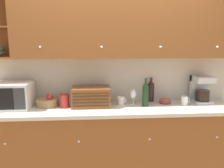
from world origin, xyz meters
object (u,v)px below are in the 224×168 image
(second_wine_bottle, at_px, (146,94))
(wine_glass, at_px, (133,95))
(bread_box, at_px, (91,96))
(microwave, at_px, (8,95))
(fruit_basket, at_px, (48,102))
(wine_bottle, at_px, (151,90))
(storage_canister, at_px, (64,101))
(bowl_stack_on_counter, at_px, (165,101))
(mug_blue_second, at_px, (121,101))
(mug, at_px, (185,101))
(coffee_maker, at_px, (201,89))

(second_wine_bottle, bearing_deg, wine_glass, 155.59)
(bread_box, relative_size, wine_glass, 2.39)
(microwave, xyz_separation_m, fruit_basket, (0.44, 0.04, -0.10))
(wine_glass, xyz_separation_m, wine_bottle, (0.26, 0.16, 0.02))
(storage_canister, xyz_separation_m, wine_glass, (0.84, 0.05, 0.05))
(second_wine_bottle, distance_m, wine_bottle, 0.25)
(second_wine_bottle, bearing_deg, wine_bottle, 60.77)
(wine_bottle, height_order, bowl_stack_on_counter, wine_bottle)
(second_wine_bottle, relative_size, wine_bottle, 1.08)
(microwave, height_order, bread_box, microwave)
(mug_blue_second, distance_m, mug, 0.79)
(mug, bearing_deg, bowl_stack_on_counter, 158.26)
(fruit_basket, relative_size, coffee_maker, 0.77)
(mug_blue_second, distance_m, wine_bottle, 0.44)
(bread_box, bearing_deg, wine_glass, 1.51)
(microwave, distance_m, second_wine_bottle, 1.63)
(storage_canister, relative_size, mug_blue_second, 1.58)
(microwave, distance_m, mug, 2.13)
(mug_blue_second, distance_m, second_wine_bottle, 0.32)
(wine_bottle, height_order, mug, wine_bottle)
(storage_canister, bearing_deg, bread_box, 7.05)
(bowl_stack_on_counter, bearing_deg, second_wine_bottle, -159.70)
(second_wine_bottle, bearing_deg, bowl_stack_on_counter, 20.30)
(microwave, height_order, mug, microwave)
(wine_glass, height_order, bowl_stack_on_counter, wine_glass)
(coffee_maker, bearing_deg, mug, -156.19)
(microwave, distance_m, storage_canister, 0.66)
(microwave, height_order, fruit_basket, microwave)
(microwave, relative_size, mug_blue_second, 5.11)
(bowl_stack_on_counter, bearing_deg, coffee_maker, 2.94)
(storage_canister, height_order, second_wine_bottle, second_wine_bottle)
(mug_blue_second, relative_size, mug, 0.97)
(second_wine_bottle, height_order, wine_bottle, second_wine_bottle)
(fruit_basket, height_order, coffee_maker, coffee_maker)
(storage_canister, xyz_separation_m, wine_bottle, (1.10, 0.21, 0.06))
(microwave, relative_size, bowl_stack_on_counter, 3.47)
(bread_box, distance_m, bowl_stack_on_counter, 0.94)
(bowl_stack_on_counter, bearing_deg, wine_bottle, 143.55)
(storage_canister, distance_m, coffee_maker, 1.74)
(mug_blue_second, xyz_separation_m, wine_glass, (0.15, -0.02, 0.08))
(mug_blue_second, relative_size, second_wine_bottle, 0.31)
(mug_blue_second, distance_m, wine_glass, 0.17)
(bread_box, relative_size, mug_blue_second, 4.34)
(microwave, distance_m, bowl_stack_on_counter, 1.91)
(microwave, relative_size, mug, 4.95)
(bread_box, bearing_deg, storage_canister, -172.95)
(mug_blue_second, distance_m, coffee_maker, 1.05)
(bowl_stack_on_counter, bearing_deg, storage_canister, -175.76)
(mug, xyz_separation_m, coffee_maker, (0.26, 0.11, 0.12))
(bowl_stack_on_counter, relative_size, coffee_maker, 0.45)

